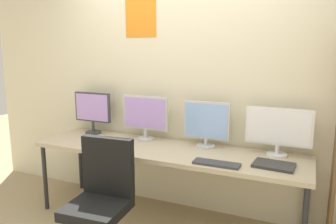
{
  "coord_description": "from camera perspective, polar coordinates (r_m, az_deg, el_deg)",
  "views": [
    {
      "loc": [
        1.23,
        -2.16,
        1.68
      ],
      "look_at": [
        0.0,
        0.65,
        1.09
      ],
      "focal_mm": 35.25,
      "sensor_mm": 36.0,
      "label": 1
    }
  ],
  "objects": [
    {
      "name": "laptop_closed",
      "position": [
        2.84,
        17.84,
        -8.74
      ],
      "size": [
        0.34,
        0.25,
        0.02
      ],
      "primitive_type": "cube",
      "rotation": [
        0.0,
        0.0,
        -0.08
      ],
      "color": "#2D2D2D",
      "rests_on": "desk"
    },
    {
      "name": "monitor_center_left",
      "position": [
        3.43,
        -3.97,
        -0.61
      ],
      "size": [
        0.51,
        0.18,
        0.46
      ],
      "color": "silver",
      "rests_on": "desk"
    },
    {
      "name": "office_chair",
      "position": [
        2.78,
        -11.5,
        -16.8
      ],
      "size": [
        0.52,
        0.52,
        0.99
      ],
      "color": "#2D2D33",
      "rests_on": "ground_plane"
    },
    {
      "name": "keyboard_left",
      "position": [
        3.24,
        -11.2,
        -6.02
      ],
      "size": [
        0.37,
        0.13,
        0.02
      ],
      "primitive_type": "cube",
      "color": "#38383D",
      "rests_on": "desk"
    },
    {
      "name": "keyboard_right",
      "position": [
        2.78,
        8.38,
        -8.81
      ],
      "size": [
        0.39,
        0.13,
        0.02
      ],
      "primitive_type": "cube",
      "color": "#38383D",
      "rests_on": "desk"
    },
    {
      "name": "computer_mouse",
      "position": [
        3.13,
        -7.64,
        -6.38
      ],
      "size": [
        0.06,
        0.1,
        0.03
      ],
      "primitive_type": "ellipsoid",
      "color": "#38383D",
      "rests_on": "desk"
    },
    {
      "name": "wall_back",
      "position": [
        3.43,
        2.49,
        4.54
      ],
      "size": [
        5.02,
        0.11,
        2.6
      ],
      "color": "beige",
      "rests_on": "ground_plane"
    },
    {
      "name": "desk",
      "position": [
        3.18,
        -0.37,
        -7.18
      ],
      "size": [
        2.62,
        0.68,
        0.74
      ],
      "color": "tan",
      "rests_on": "ground_plane"
    },
    {
      "name": "monitor_far_right",
      "position": [
        3.06,
        18.56,
        -2.89
      ],
      "size": [
        0.57,
        0.18,
        0.43
      ],
      "color": "silver",
      "rests_on": "desk"
    },
    {
      "name": "monitor_far_left",
      "position": [
        3.77,
        -12.91,
        0.29
      ],
      "size": [
        0.45,
        0.18,
        0.46
      ],
      "color": "#38383D",
      "rests_on": "desk"
    },
    {
      "name": "monitor_center_right",
      "position": [
        3.18,
        6.64,
        -1.95
      ],
      "size": [
        0.45,
        0.18,
        0.45
      ],
      "color": "silver",
      "rests_on": "desk"
    }
  ]
}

